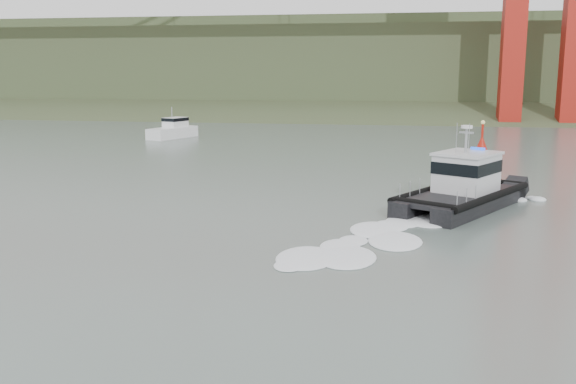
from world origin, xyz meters
name	(u,v)px	position (x,y,z in m)	size (l,w,h in m)	color
ground	(302,301)	(0.00, 0.00, 0.00)	(400.00, 400.00, 0.00)	#52625B
headlands	(388,73)	(0.00, 125.50, 7.05)	(500.00, 105.36, 27.12)	#364A2A
patrol_boat	(463,187)	(6.56, 16.04, 1.19)	(7.98, 10.23, 4.74)	black
motorboat	(173,130)	(-22.41, 49.49, 0.90)	(4.31, 6.93, 3.62)	white
nav_buoy	(481,156)	(9.21, 30.84, 1.05)	(1.93, 1.93, 4.01)	#A9160B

